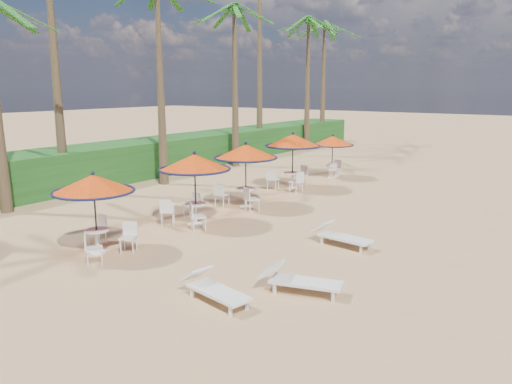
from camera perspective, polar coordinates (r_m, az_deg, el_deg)
ground at (r=11.62m, az=-2.01°, el=-11.35°), size 160.00×160.00×0.00m
scrub_hedge at (r=28.14m, az=-10.55°, el=4.24°), size 3.00×40.00×1.80m
station_0 at (r=14.39m, az=-17.87°, el=-0.17°), size 2.25×2.25×2.34m
station_1 at (r=16.72m, az=-7.20°, el=2.39°), size 2.41×2.41×2.51m
station_2 at (r=19.03m, az=-1.31°, el=3.96°), size 2.44×2.44×2.55m
station_3 at (r=22.56m, az=4.18°, el=5.10°), size 2.50×2.50×2.61m
station_4 at (r=25.69m, az=8.79°, el=5.37°), size 2.14×2.14×2.23m
lounger_near at (r=11.10m, az=-4.94°, el=-10.81°), size 1.92×0.92×0.66m
lounger_mid at (r=11.52m, az=4.76°, el=-9.89°), size 1.98×1.08×0.68m
lounger_far at (r=14.93m, az=9.55°, el=-4.88°), size 1.93×0.81×0.67m
palm_4 at (r=29.31m, az=-2.48°, el=19.10°), size 5.00×5.00×9.01m
palm_6 at (r=37.26m, az=6.04°, el=18.04°), size 5.00×5.00×9.37m
palm_7 at (r=40.86m, az=7.85°, el=17.53°), size 5.00×5.00×9.43m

